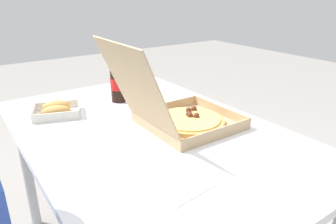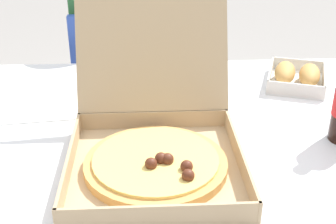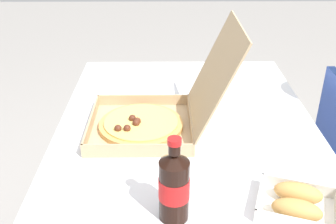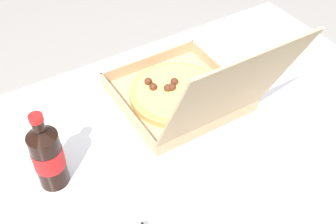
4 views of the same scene
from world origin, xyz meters
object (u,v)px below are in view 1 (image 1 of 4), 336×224
object	(u,v)px
bread_side_box	(57,110)
paper_menu	(170,180)
pizza_box_open	(180,115)
cola_bottle	(118,82)

from	to	relation	value
bread_side_box	paper_menu	world-z (taller)	bread_side_box
bread_side_box	paper_menu	distance (m)	0.69
pizza_box_open	bread_side_box	world-z (taller)	pizza_box_open
paper_menu	bread_side_box	bearing A→B (deg)	3.52
pizza_box_open	cola_bottle	xyz separation A→B (m)	(0.42, 0.06, 0.04)
cola_bottle	bread_side_box	bearing A→B (deg)	93.04
cola_bottle	paper_menu	bearing A→B (deg)	164.86
cola_bottle	paper_menu	xyz separation A→B (m)	(-0.70, 0.19, -0.09)
pizza_box_open	cola_bottle	size ratio (longest dim) A/B	2.13
bread_side_box	cola_bottle	size ratio (longest dim) A/B	1.02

